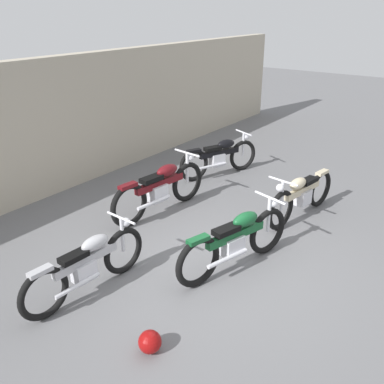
{
  "coord_description": "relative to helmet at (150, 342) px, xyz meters",
  "views": [
    {
      "loc": [
        -4.49,
        -2.87,
        3.51
      ],
      "look_at": [
        0.95,
        1.12,
        0.55
      ],
      "focal_mm": 39.96,
      "sensor_mm": 36.0,
      "label": 1
    }
  ],
  "objects": [
    {
      "name": "helmet",
      "position": [
        0.0,
        0.0,
        0.0
      ],
      "size": [
        0.26,
        0.26,
        0.26
      ],
      "primitive_type": "sphere",
      "color": "maroon",
      "rests_on": "ground_plane"
    },
    {
      "name": "motorcycle_silver",
      "position": [
        0.33,
        1.35,
        0.29
      ],
      "size": [
        1.96,
        0.55,
        0.88
      ],
      "rotation": [
        0.0,
        0.0,
        -0.06
      ],
      "color": "black",
      "rests_on": "ground_plane"
    },
    {
      "name": "building_wall",
      "position": [
        1.85,
        4.54,
        1.19
      ],
      "size": [
        18.0,
        0.3,
        2.64
      ],
      "primitive_type": "cube",
      "color": "#B2A893",
      "rests_on": "ground_plane"
    },
    {
      "name": "motorcycle_cream",
      "position": [
        4.05,
        0.0,
        0.3
      ],
      "size": [
        1.99,
        0.57,
        0.9
      ],
      "rotation": [
        0.0,
        0.0,
        2.99
      ],
      "color": "black",
      "rests_on": "ground_plane"
    },
    {
      "name": "ground_plane",
      "position": [
        1.85,
        0.36,
        -0.13
      ],
      "size": [
        40.0,
        40.0,
        0.0
      ],
      "primitive_type": "plane",
      "color": "slate"
    },
    {
      "name": "motorcycle_maroon",
      "position": [
        2.73,
        2.13,
        0.35
      ],
      "size": [
        2.21,
        0.62,
        0.99
      ],
      "rotation": [
        0.0,
        0.0,
        -0.11
      ],
      "color": "black",
      "rests_on": "ground_plane"
    },
    {
      "name": "motorcycle_black",
      "position": [
        4.94,
        2.29,
        0.31
      ],
      "size": [
        1.9,
        0.95,
        0.91
      ],
      "rotation": [
        0.0,
        0.0,
        -0.4
      ],
      "color": "black",
      "rests_on": "ground_plane"
    },
    {
      "name": "motorcycle_green",
      "position": [
        1.98,
        0.1,
        0.32
      ],
      "size": [
        2.05,
        0.78,
        0.94
      ],
      "rotation": [
        0.0,
        0.0,
        -0.26
      ],
      "color": "black",
      "rests_on": "ground_plane"
    }
  ]
}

